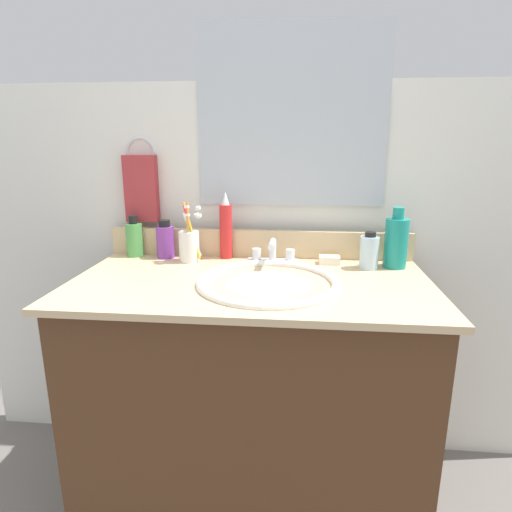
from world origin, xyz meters
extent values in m
plane|color=#66605B|center=(0.00, 0.00, 0.00)|extent=(6.00, 6.00, 0.00)
cube|color=#4C2D19|center=(0.00, 0.00, 0.36)|extent=(0.96, 0.49, 0.72)
cube|color=#D1B284|center=(0.00, 0.00, 0.73)|extent=(1.00, 0.53, 0.02)
cube|color=#D1B284|center=(0.00, 0.26, 0.79)|extent=(1.00, 0.02, 0.09)
cube|color=silver|center=(0.00, 0.32, 0.65)|extent=(2.10, 0.04, 1.30)
cube|color=#B2BCC6|center=(0.10, 0.30, 1.19)|extent=(0.60, 0.01, 0.56)
torus|color=silver|center=(-0.40, 0.30, 1.08)|extent=(0.10, 0.01, 0.10)
cube|color=#A53338|center=(-0.40, 0.28, 0.96)|extent=(0.11, 0.04, 0.22)
torus|color=white|center=(0.05, -0.03, 0.75)|extent=(0.39, 0.39, 0.02)
ellipsoid|color=white|center=(0.05, -0.03, 0.70)|extent=(0.34, 0.34, 0.11)
cylinder|color=#B2B5BA|center=(0.05, -0.03, 0.67)|extent=(0.04, 0.04, 0.01)
cube|color=silver|center=(0.05, 0.17, 0.75)|extent=(0.16, 0.05, 0.01)
cylinder|color=silver|center=(0.05, 0.17, 0.78)|extent=(0.02, 0.02, 0.06)
cylinder|color=silver|center=(0.05, 0.14, 0.81)|extent=(0.02, 0.09, 0.02)
cylinder|color=silver|center=(0.00, 0.17, 0.77)|extent=(0.03, 0.03, 0.04)
cylinder|color=silver|center=(0.11, 0.17, 0.77)|extent=(0.03, 0.03, 0.04)
cylinder|color=teal|center=(0.42, 0.17, 0.82)|extent=(0.07, 0.07, 0.15)
cylinder|color=teal|center=(0.42, 0.17, 0.91)|extent=(0.03, 0.03, 0.03)
cylinder|color=#7A3899|center=(-0.31, 0.21, 0.79)|extent=(0.06, 0.06, 0.10)
cylinder|color=black|center=(-0.31, 0.21, 0.86)|extent=(0.04, 0.04, 0.02)
cylinder|color=red|center=(-0.11, 0.23, 0.83)|extent=(0.04, 0.04, 0.18)
cone|color=white|center=(-0.11, 0.23, 0.94)|extent=(0.03, 0.03, 0.04)
cylinder|color=#4C9E4C|center=(-0.42, 0.22, 0.80)|extent=(0.05, 0.05, 0.11)
cylinder|color=black|center=(-0.42, 0.22, 0.86)|extent=(0.03, 0.03, 0.03)
cylinder|color=silver|center=(0.34, 0.15, 0.79)|extent=(0.06, 0.06, 0.10)
cylinder|color=black|center=(0.34, 0.15, 0.85)|extent=(0.03, 0.03, 0.01)
cylinder|color=white|center=(-0.22, 0.18, 0.79)|extent=(0.06, 0.06, 0.10)
cylinder|color=orange|center=(-0.22, 0.16, 0.84)|extent=(0.01, 0.03, 0.18)
cube|color=white|center=(-0.21, 0.15, 0.92)|extent=(0.01, 0.02, 0.01)
cylinder|color=blue|center=(-0.21, 0.16, 0.83)|extent=(0.01, 0.03, 0.16)
cube|color=white|center=(-0.21, 0.15, 0.90)|extent=(0.01, 0.02, 0.01)
cylinder|color=#B23FBF|center=(-0.21, 0.18, 0.83)|extent=(0.04, 0.03, 0.15)
cube|color=white|center=(-0.19, 0.19, 0.89)|extent=(0.01, 0.02, 0.01)
cylinder|color=white|center=(-0.21, 0.18, 0.83)|extent=(0.05, 0.04, 0.15)
cube|color=white|center=(-0.19, 0.19, 0.89)|extent=(0.01, 0.02, 0.01)
cylinder|color=#D8333F|center=(-0.21, 0.18, 0.84)|extent=(0.04, 0.04, 0.17)
cube|color=white|center=(-0.19, 0.20, 0.91)|extent=(0.01, 0.02, 0.01)
cylinder|color=yellow|center=(-0.21, 0.17, 0.84)|extent=(0.06, 0.03, 0.18)
cube|color=white|center=(-0.18, 0.16, 0.92)|extent=(0.01, 0.02, 0.01)
cube|color=white|center=(0.23, 0.19, 0.75)|extent=(0.06, 0.04, 0.02)
camera|label=1|loc=(0.13, -1.13, 1.11)|focal=30.17mm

